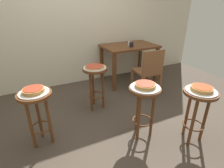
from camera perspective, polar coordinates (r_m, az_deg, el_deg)
The scene contains 18 objects.
ground_plane at distance 2.62m, azimuth -1.35°, elevation -12.33°, with size 6.00×6.00×0.00m, color #42382D.
back_wall at distance 3.65m, azimuth -13.42°, elevation 23.01°, with size 6.00×0.10×3.00m, color beige.
stool_foreground at distance 2.28m, azimuth 25.57°, elevation -6.12°, with size 0.37×0.37×0.68m.
serving_plate_foreground at distance 2.20m, azimuth 26.46°, elevation -1.94°, with size 0.33×0.33×0.01m, color silver.
pizza_foreground at distance 2.19m, azimuth 26.60°, elevation -1.27°, with size 0.23×0.23×0.05m.
stool_middle at distance 2.17m, azimuth 10.08°, elevation -5.44°, with size 0.37×0.37×0.68m.
serving_plate_middle at distance 2.09m, azimuth 10.46°, elevation -1.02°, with size 0.34×0.34×0.01m, color silver.
pizza_middle at distance 2.07m, azimuth 10.52°, elevation -0.31°, with size 0.24×0.24×0.05m.
stool_leftside at distance 2.20m, azimuth -22.71°, elevation -6.82°, with size 0.37×0.37×0.68m.
serving_plate_leftside at distance 2.11m, azimuth -23.53°, elevation -2.49°, with size 0.32×0.32×0.01m, color silver.
pizza_leftside at distance 2.10m, azimuth -23.66°, elevation -1.80°, with size 0.23×0.23×0.05m.
stool_rear at distance 2.75m, azimuth -5.34°, elevation 1.56°, with size 0.37×0.37×0.68m.
serving_plate_rear at distance 2.68m, azimuth -5.49°, elevation 5.23°, with size 0.34×0.34×0.01m, color silver.
pizza_rear at distance 2.67m, azimuth -5.51°, elevation 5.55°, with size 0.29×0.29×0.02m.
dining_table at distance 3.75m, azimuth 5.46°, elevation 10.42°, with size 1.08×0.70×0.77m.
cup_near_edge at distance 3.55m, azimuth 6.15°, elevation 12.31°, with size 0.08×0.08×0.09m, color black.
condiment_shaker at distance 3.64m, azimuth 5.40°, elevation 12.64°, with size 0.04×0.04×0.09m, color white.
wooden_chair at distance 3.23m, azimuth 11.57°, elevation 4.18°, with size 0.42×0.42×0.85m.
Camera 1 is at (-0.85, -1.90, 1.58)m, focal length 28.82 mm.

